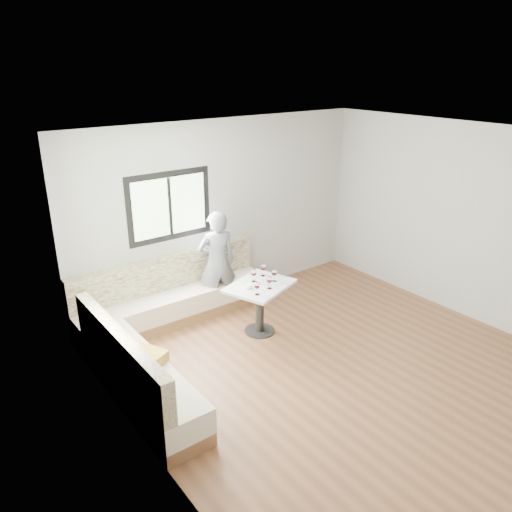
# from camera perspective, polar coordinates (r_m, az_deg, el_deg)

# --- Properties ---
(room) EXTENTS (5.01, 5.01, 2.81)m
(room) POSITION_cam_1_polar(r_m,az_deg,el_deg) (5.83, 8.75, -0.48)
(room) COLOR brown
(room) RESTS_ON ground
(banquette) EXTENTS (2.90, 2.80, 0.95)m
(banquette) POSITION_cam_1_polar(r_m,az_deg,el_deg) (6.65, -10.96, -8.04)
(banquette) COLOR brown
(banquette) RESTS_ON ground
(table) EXTENTS (1.06, 0.94, 0.73)m
(table) POSITION_cam_1_polar(r_m,az_deg,el_deg) (6.86, 0.43, -4.66)
(table) COLOR black
(table) RESTS_ON ground
(person) EXTENTS (0.65, 0.50, 1.57)m
(person) POSITION_cam_1_polar(r_m,az_deg,el_deg) (7.38, -4.47, -0.73)
(person) COLOR slate
(person) RESTS_ON ground
(olive_ramekin) EXTENTS (0.11, 0.11, 0.04)m
(olive_ramekin) POSITION_cam_1_polar(r_m,az_deg,el_deg) (6.67, -0.93, -3.49)
(olive_ramekin) COLOR white
(olive_ramekin) RESTS_ON table
(wine_glass_a) EXTENTS (0.08, 0.08, 0.18)m
(wine_glass_a) POSITION_cam_1_polar(r_m,az_deg,el_deg) (6.45, 0.13, -3.42)
(wine_glass_a) COLOR white
(wine_glass_a) RESTS_ON table
(wine_glass_b) EXTENTS (0.08, 0.08, 0.18)m
(wine_glass_b) POSITION_cam_1_polar(r_m,az_deg,el_deg) (6.61, 1.53, -2.75)
(wine_glass_b) COLOR white
(wine_glass_b) RESTS_ON table
(wine_glass_c) EXTENTS (0.08, 0.08, 0.18)m
(wine_glass_c) POSITION_cam_1_polar(r_m,az_deg,el_deg) (6.83, 2.11, -1.93)
(wine_glass_c) COLOR white
(wine_glass_c) RESTS_ON table
(wine_glass_d) EXTENTS (0.08, 0.08, 0.18)m
(wine_glass_d) POSITION_cam_1_polar(r_m,az_deg,el_deg) (6.82, -0.27, -1.98)
(wine_glass_d) COLOR white
(wine_glass_d) RESTS_ON table
(wine_glass_e) EXTENTS (0.08, 0.08, 0.18)m
(wine_glass_e) POSITION_cam_1_polar(r_m,az_deg,el_deg) (7.00, 0.82, -1.32)
(wine_glass_e) COLOR white
(wine_glass_e) RESTS_ON table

